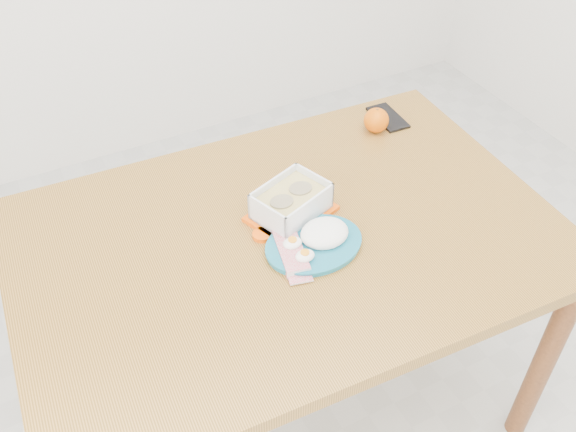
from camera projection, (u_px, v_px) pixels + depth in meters
name	position (u px, v px, depth m)	size (l,w,h in m)	color
ground	(343.00, 429.00, 2.01)	(3.50, 3.50, 0.00)	#B7B7B2
dining_table	(288.00, 259.00, 1.64)	(1.37, 0.95, 0.75)	#A26F2D
food_container	(291.00, 203.00, 1.60)	(0.24, 0.21, 0.09)	#FF5707
orange_fruit	(376.00, 120.00, 1.88)	(0.07, 0.07, 0.07)	orange
rice_plate	(317.00, 239.00, 1.53)	(0.25, 0.25, 0.07)	#186C85
candy_bar	(286.00, 240.00, 1.55)	(0.23, 0.06, 0.02)	red
smartphone	(388.00, 117.00, 1.95)	(0.07, 0.14, 0.01)	black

